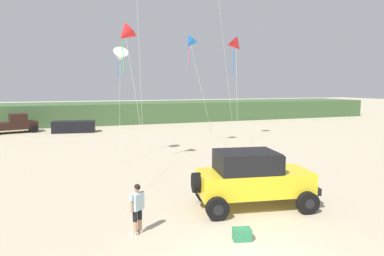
% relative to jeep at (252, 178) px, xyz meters
% --- Properties ---
extents(dune_ridge, '(90.00, 9.13, 2.59)m').
position_rel_jeep_xyz_m(dune_ridge, '(-7.47, 34.68, 0.10)').
color(dune_ridge, '#426038').
rests_on(dune_ridge, ground_plane).
extents(jeep, '(5.00, 3.07, 2.26)m').
position_rel_jeep_xyz_m(jeep, '(0.00, 0.00, 0.00)').
color(jeep, yellow).
rests_on(jeep, ground_plane).
extents(person_watching, '(0.53, 0.46, 1.67)m').
position_rel_jeep_xyz_m(person_watching, '(-4.73, -0.87, -0.26)').
color(person_watching, tan).
rests_on(person_watching, ground_plane).
extents(cooler_box, '(0.63, 0.48, 0.38)m').
position_rel_jeep_xyz_m(cooler_box, '(-1.77, -2.43, -1.01)').
color(cooler_box, '#2D7F51').
rests_on(cooler_box, ground_plane).
extents(distant_pickup, '(4.92, 3.37, 1.98)m').
position_rel_jeep_xyz_m(distant_pickup, '(-12.16, 27.28, -0.26)').
color(distant_pickup, black).
rests_on(distant_pickup, ground_plane).
extents(distant_sedan, '(4.39, 2.26, 1.20)m').
position_rel_jeep_xyz_m(distant_sedan, '(-6.36, 25.51, -0.60)').
color(distant_sedan, black).
rests_on(distant_sedan, ground_plane).
extents(kite_purple_stunt, '(1.43, 5.31, 8.64)m').
position_rel_jeep_xyz_m(kite_purple_stunt, '(2.07, 12.98, 6.82)').
color(kite_purple_stunt, blue).
rests_on(kite_purple_stunt, ground_plane).
extents(kite_black_sled, '(1.39, 4.72, 8.39)m').
position_rel_jeep_xyz_m(kite_black_sled, '(-3.50, 8.40, 6.50)').
color(kite_black_sled, red).
rests_on(kite_black_sled, ground_plane).
extents(kite_pink_ribbon, '(1.36, 2.58, 7.42)m').
position_rel_jeep_xyz_m(kite_pink_ribbon, '(-3.43, 11.24, 5.52)').
color(kite_pink_ribbon, white).
rests_on(kite_pink_ribbon, ground_plane).
extents(kite_white_parafoil, '(1.24, 2.27, 7.45)m').
position_rel_jeep_xyz_m(kite_white_parafoil, '(2.12, 5.65, 5.80)').
color(kite_white_parafoil, red).
rests_on(kite_white_parafoil, ground_plane).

